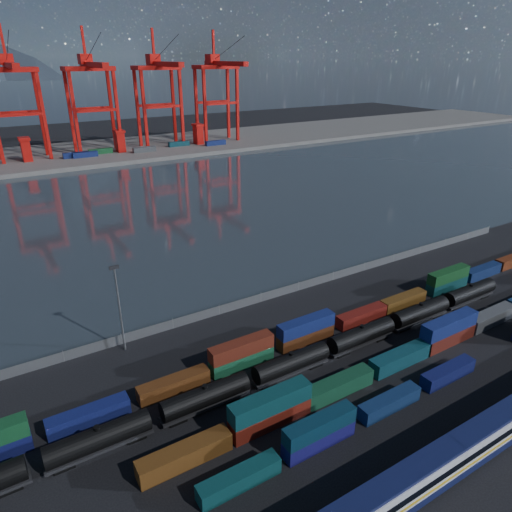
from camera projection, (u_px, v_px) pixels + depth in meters
ground at (350, 373)px, 75.91m from camera, size 700.00×700.00×0.00m
harbor_water at (143, 208)px, 157.97m from camera, size 700.00×700.00×0.00m
far_quay at (78, 154)px, 239.63m from camera, size 700.00×70.00×2.00m
container_row_south at (439, 375)px, 72.64m from camera, size 138.97×2.22×4.74m
container_row_mid at (430, 342)px, 80.53m from camera, size 141.42×2.55×5.44m
container_row_north at (339, 321)px, 86.97m from camera, size 140.31×2.34×4.99m
tanker_string at (251, 379)px, 70.99m from camera, size 122.63×3.04×4.34m
waterfront_fence at (261, 298)px, 97.39m from camera, size 160.12×0.12×2.20m
yard_light_mast at (119, 304)px, 78.19m from camera, size 1.60×0.40×16.60m
gantry_cranes at (52, 80)px, 216.05m from camera, size 198.72×45.55×61.68m
quay_containers at (60, 157)px, 222.10m from camera, size 172.58×10.99×2.60m
straddle_carriers at (75, 144)px, 227.88m from camera, size 140.00×7.00×11.10m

